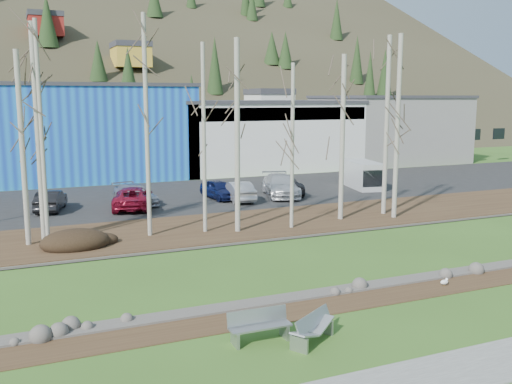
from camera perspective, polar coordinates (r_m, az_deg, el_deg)
name	(u,v)px	position (r m, az deg, el deg)	size (l,w,h in m)	color
ground	(395,321)	(19.32, 13.77, -12.38)	(200.00, 200.00, 0.00)	#35581D
footpath	(477,367)	(16.91, 21.19, -15.96)	(80.00, 2.00, 0.04)	slate
dirt_strip	(359,299)	(20.91, 10.26, -10.50)	(80.00, 1.80, 0.03)	#382616
near_bank_rocks	(344,291)	(21.70, 8.79, -9.75)	(80.00, 0.80, 0.50)	#47423D
river	(294,262)	(25.10, 3.79, -7.00)	(80.00, 8.00, 0.90)	black
far_bank_rocks	(257,241)	(28.68, 0.06, -4.88)	(80.00, 0.80, 0.46)	#47423D
far_bank	(234,226)	(31.54, -2.25, -3.43)	(80.00, 7.00, 0.15)	#382616
parking_lot	(181,196)	(41.33, -7.48, -0.43)	(80.00, 14.00, 0.14)	black
building_blue	(72,131)	(53.53, -17.96, 5.83)	(20.40, 12.24, 8.30)	#1845B7
building_white	(257,134)	(58.07, 0.12, 5.80)	(18.36, 12.24, 6.80)	silver
building_grey	(388,128)	(66.07, 13.04, 6.21)	(14.28, 12.24, 7.30)	gray
hillside	(78,32)	(99.38, -17.39, 15.03)	(160.00, 72.00, 35.00)	#2F291B
bench_intact	(259,326)	(17.18, 0.32, -13.24)	(1.89, 0.61, 0.94)	#9C9FA1
bench_damaged	(313,328)	(17.24, 5.68, -13.40)	(1.86, 1.47, 0.82)	#9C9FA1
seagull	(445,282)	(23.09, 18.33, -8.53)	(0.40, 0.19, 0.29)	gold
dirt_mound	(75,240)	(28.13, -17.64, -4.64)	(3.20, 2.26, 0.63)	black
birch_0	(22,149)	(28.72, -22.32, 3.96)	(0.25, 0.25, 9.11)	#A4A193
birch_1	(42,135)	(28.35, -20.65, 5.37)	(0.20, 0.20, 10.46)	#A4A193
birch_2	(38,135)	(29.04, -20.97, 5.39)	(0.27, 0.27, 10.41)	#A4A193
birch_3	(147,127)	(28.87, -10.88, 6.38)	(0.22, 0.22, 10.98)	#A4A193
birch_4	(237,137)	(29.33, -1.89, 5.53)	(0.28, 0.28, 9.90)	#A4A193
birch_5	(204,139)	(29.34, -5.23, 5.28)	(0.20, 0.20, 9.67)	#A4A193
birch_6	(292,147)	(30.27, 3.65, 4.52)	(0.20, 0.20, 8.71)	#A4A193
birch_7	(397,128)	(33.79, 13.95, 6.27)	(0.27, 0.27, 10.48)	#A4A193
birch_8	(342,138)	(32.73, 8.63, 5.33)	(0.28, 0.28, 9.31)	#A4A193
birch_9	(387,126)	(34.79, 12.92, 6.42)	(0.27, 0.27, 10.51)	#A4A193
birch_10	(39,149)	(28.74, -20.90, 4.05)	(0.25, 0.25, 9.11)	#A4A193
car_0	(51,200)	(37.56, -19.85, -0.80)	(1.36, 3.91, 1.29)	black
car_1	(133,198)	(36.89, -12.19, -0.55)	(2.29, 4.97, 1.38)	maroon
car_2	(135,195)	(38.33, -11.99, -0.25)	(1.80, 4.42, 1.28)	#929398
car_3	(219,189)	(39.61, -3.70, 0.25)	(1.53, 3.79, 1.29)	#131B48
car_4	(238,191)	(38.69, -1.80, 0.08)	(1.42, 4.06, 1.34)	#ABAAAC
car_5	(284,185)	(41.51, 2.85, 0.71)	(2.20, 4.77, 1.32)	#28282B
car_6	(281,185)	(40.57, 2.47, 0.66)	(2.15, 5.30, 1.54)	silver
van_white	(364,175)	(45.02, 10.72, 1.70)	(2.85, 4.96, 2.04)	silver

